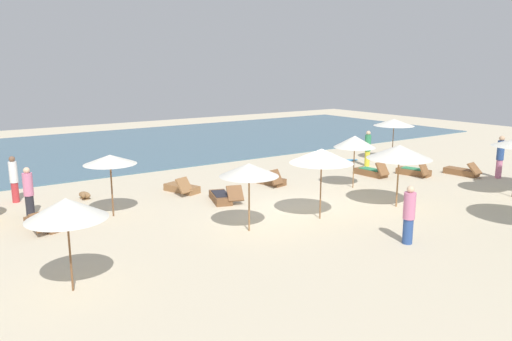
% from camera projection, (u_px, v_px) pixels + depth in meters
% --- Properties ---
extents(ground_plane, '(60.00, 60.00, 0.00)m').
position_uv_depth(ground_plane, '(301.00, 211.00, 17.10)').
color(ground_plane, beige).
extents(ocean_water, '(48.00, 16.00, 0.06)m').
position_uv_depth(ocean_water, '(127.00, 146.00, 30.77)').
color(ocean_water, '#476B7F').
rests_on(ocean_water, ground_plane).
extents(umbrella_0, '(1.71, 1.71, 2.17)m').
position_uv_depth(umbrella_0, '(355.00, 142.00, 20.01)').
color(umbrella_0, olive).
rests_on(umbrella_0, ground_plane).
extents(umbrella_1, '(1.74, 1.74, 2.10)m').
position_uv_depth(umbrella_1, '(110.00, 160.00, 16.13)').
color(umbrella_1, brown).
rests_on(umbrella_1, ground_plane).
extents(umbrella_3, '(2.07, 2.07, 2.34)m').
position_uv_depth(umbrella_3, '(322.00, 156.00, 15.82)').
color(umbrella_3, brown).
rests_on(umbrella_3, ground_plane).
extents(umbrella_4, '(1.76, 1.76, 2.15)m').
position_uv_depth(umbrella_4, '(66.00, 209.00, 10.65)').
color(umbrella_4, brown).
rests_on(umbrella_4, ground_plane).
extents(umbrella_5, '(2.10, 2.10, 2.23)m').
position_uv_depth(umbrella_5, '(394.00, 122.00, 25.73)').
color(umbrella_5, brown).
rests_on(umbrella_5, ground_plane).
extents(umbrella_7, '(1.80, 1.80, 2.11)m').
position_uv_depth(umbrella_7, '(249.00, 170.00, 14.65)').
color(umbrella_7, olive).
rests_on(umbrella_7, ground_plane).
extents(umbrella_8, '(2.28, 2.28, 2.24)m').
position_uv_depth(umbrella_8, '(399.00, 152.00, 17.25)').
color(umbrella_8, olive).
rests_on(umbrella_8, ground_plane).
extents(lounger_0, '(1.11, 1.79, 0.68)m').
position_uv_depth(lounger_0, '(45.00, 223.00, 15.23)').
color(lounger_0, brown).
rests_on(lounger_0, ground_plane).
extents(lounger_1, '(0.69, 1.69, 0.73)m').
position_uv_depth(lounger_1, '(372.00, 172.00, 22.57)').
color(lounger_1, brown).
rests_on(lounger_1, ground_plane).
extents(lounger_2, '(1.08, 1.77, 0.72)m').
position_uv_depth(lounger_2, '(182.00, 188.00, 19.62)').
color(lounger_2, olive).
rests_on(lounger_2, ground_plane).
extents(lounger_3, '(1.10, 1.80, 0.67)m').
position_uv_depth(lounger_3, '(222.00, 197.00, 18.26)').
color(lounger_3, brown).
rests_on(lounger_3, ground_plane).
extents(lounger_4, '(0.98, 1.73, 0.75)m').
position_uv_depth(lounger_4, '(414.00, 171.00, 22.67)').
color(lounger_4, brown).
rests_on(lounger_4, ground_plane).
extents(lounger_5, '(0.77, 1.76, 0.66)m').
position_uv_depth(lounger_5, '(463.00, 172.00, 22.70)').
color(lounger_5, brown).
rests_on(lounger_5, ground_plane).
extents(lounger_6, '(0.92, 1.74, 0.73)m').
position_uv_depth(lounger_6, '(269.00, 180.00, 20.96)').
color(lounger_6, brown).
rests_on(lounger_6, ground_plane).
extents(person_0, '(0.43, 0.43, 1.92)m').
position_uv_depth(person_0, '(500.00, 156.00, 21.94)').
color(person_0, '#D17299').
rests_on(person_0, ground_plane).
extents(person_1, '(0.40, 0.40, 1.74)m').
position_uv_depth(person_1, '(14.00, 179.00, 18.02)').
color(person_1, '#BF3338').
rests_on(person_1, ground_plane).
extents(person_2, '(0.47, 0.47, 1.69)m').
position_uv_depth(person_2, '(409.00, 215.00, 13.81)').
color(person_2, '#2D4C8C').
rests_on(person_2, ground_plane).
extents(person_3, '(0.35, 0.35, 1.69)m').
position_uv_depth(person_3, '(29.00, 192.00, 16.29)').
color(person_3, '#26262D').
rests_on(person_3, ground_plane).
extents(person_4, '(0.33, 0.33, 1.80)m').
position_uv_depth(person_4, '(368.00, 148.00, 24.57)').
color(person_4, yellow).
rests_on(person_4, ground_plane).
extents(dog, '(0.47, 0.64, 0.30)m').
position_uv_depth(dog, '(85.00, 195.00, 18.59)').
color(dog, olive).
rests_on(dog, ground_plane).
extents(surfboard, '(2.09, 1.09, 0.07)m').
position_uv_depth(surfboard, '(340.00, 161.00, 26.03)').
color(surfboard, '#338CCC').
rests_on(surfboard, ground_plane).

